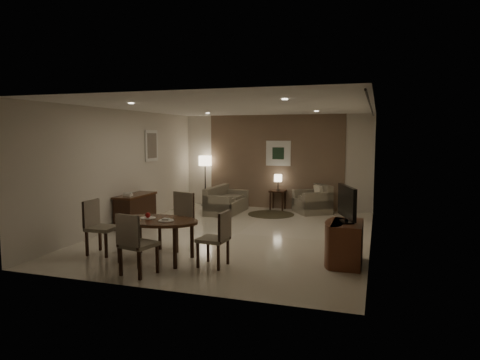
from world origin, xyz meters
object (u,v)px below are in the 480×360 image
(dining_table, at_px, (156,240))
(side_table, at_px, (278,200))
(console_desk, at_px, (136,211))
(armchair, at_px, (312,199))
(chair_far, at_px, (176,221))
(chair_right, at_px, (213,239))
(sofa, at_px, (227,200))
(tv_cabinet, at_px, (347,243))
(chair_left, at_px, (102,227))
(floor_lamp, at_px, (205,181))
(chair_near, at_px, (139,244))

(dining_table, height_order, side_table, dining_table)
(console_desk, xyz_separation_m, armchair, (3.65, 2.99, 0.01))
(chair_far, bearing_deg, chair_right, -21.42)
(sofa, bearing_deg, chair_far, -172.66)
(tv_cabinet, xyz_separation_m, chair_far, (-3.12, 0.02, 0.17))
(tv_cabinet, relative_size, dining_table, 0.60)
(sofa, bearing_deg, console_desk, 150.73)
(dining_table, distance_m, chair_right, 1.04)
(dining_table, distance_m, chair_left, 1.10)
(sofa, bearing_deg, floor_lamp, 49.33)
(chair_left, xyz_separation_m, side_table, (1.94, 5.45, -0.21))
(chair_far, bearing_deg, dining_table, -72.93)
(console_desk, xyz_separation_m, chair_near, (1.91, -3.01, 0.11))
(tv_cabinet, distance_m, sofa, 5.17)
(console_desk, relative_size, armchair, 1.38)
(chair_left, height_order, sofa, chair_left)
(chair_right, distance_m, sofa, 4.81)
(chair_left, bearing_deg, floor_lamp, 1.71)
(tv_cabinet, bearing_deg, sofa, 132.28)
(chair_far, height_order, chair_left, chair_far)
(chair_left, xyz_separation_m, floor_lamp, (-0.30, 5.48, 0.27))
(dining_table, xyz_separation_m, armchair, (1.86, 5.25, 0.04))
(chair_far, distance_m, chair_left, 1.30)
(chair_left, distance_m, armchair, 5.99)
(chair_right, bearing_deg, dining_table, -85.92)
(chair_near, relative_size, chair_right, 1.06)
(chair_right, distance_m, armchair, 5.32)
(armchair, distance_m, side_table, 1.05)
(sofa, relative_size, armchair, 1.74)
(chair_near, relative_size, chair_left, 0.99)
(chair_right, bearing_deg, armchair, 175.65)
(chair_near, bearing_deg, console_desk, -45.21)
(chair_far, xyz_separation_m, chair_right, (1.06, -0.79, -0.07))
(tv_cabinet, distance_m, floor_lamp, 6.56)
(console_desk, relative_size, sofa, 0.79)
(side_table, distance_m, floor_lamp, 2.29)
(console_desk, xyz_separation_m, dining_table, (1.79, -2.26, -0.03))
(console_desk, bearing_deg, armchair, 39.35)
(console_desk, distance_m, chair_right, 3.63)
(dining_table, height_order, chair_left, chair_left)
(chair_far, relative_size, chair_right, 1.14)
(chair_near, relative_size, sofa, 0.63)
(chair_left, height_order, side_table, chair_left)
(chair_near, bearing_deg, dining_table, -68.68)
(dining_table, bearing_deg, console_desk, 128.48)
(chair_near, distance_m, chair_right, 1.18)
(chair_near, bearing_deg, tv_cabinet, -140.87)
(chair_right, height_order, armchair, chair_right)
(console_desk, height_order, dining_table, console_desk)
(tv_cabinet, xyz_separation_m, armchair, (-1.24, 4.49, 0.04))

